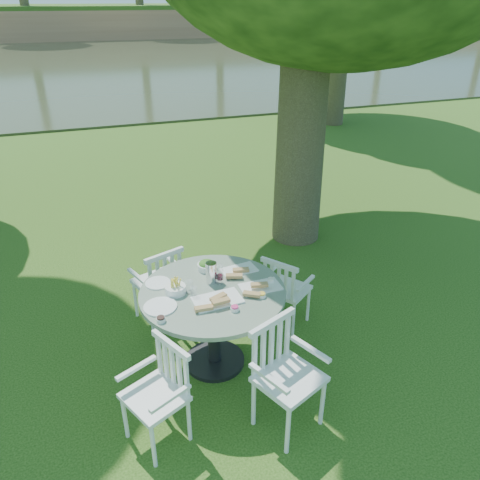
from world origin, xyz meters
name	(u,v)px	position (x,y,z in m)	size (l,w,h in m)	color
ground	(246,318)	(0.00, 0.00, 0.00)	(140.00, 140.00, 0.00)	#1C3D0C
table	(213,307)	(-0.52, -0.55, 0.63)	(1.28, 1.28, 0.81)	black
chair_ne	(283,288)	(0.30, -0.25, 0.48)	(0.55, 0.56, 0.81)	white
chair_nw	(161,280)	(-0.84, 0.25, 0.51)	(0.55, 0.53, 0.86)	white
chair_sw	(163,385)	(-1.10, -1.20, 0.49)	(0.54, 0.55, 0.84)	white
chair_se	(281,366)	(-0.21, -1.35, 0.54)	(0.60, 0.58, 0.92)	white
tableware	(205,284)	(-0.57, -0.48, 0.85)	(1.21, 0.83, 0.20)	white
river	(95,64)	(0.00, 23.00, 0.00)	(100.00, 28.00, 0.12)	#2E351F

